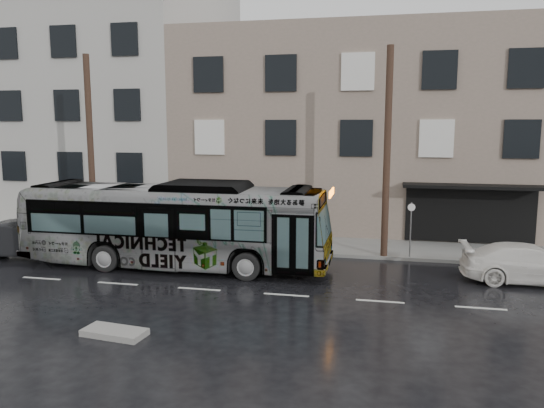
# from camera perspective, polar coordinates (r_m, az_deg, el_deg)

# --- Properties ---
(ground) EXTENTS (120.00, 120.00, 0.00)m
(ground) POSITION_cam_1_polar(r_m,az_deg,el_deg) (21.79, -5.60, -7.13)
(ground) COLOR black
(ground) RESTS_ON ground
(sidewalk) EXTENTS (90.00, 3.60, 0.15)m
(sidewalk) POSITION_cam_1_polar(r_m,az_deg,el_deg) (26.34, -2.38, -4.16)
(sidewalk) COLOR gray
(sidewalk) RESTS_ON ground
(building_taupe) EXTENTS (20.00, 12.00, 11.00)m
(building_taupe) POSITION_cam_1_polar(r_m,az_deg,el_deg) (32.70, 9.63, 7.82)
(building_taupe) COLOR gray
(building_taupe) RESTS_ON ground
(building_grey) EXTENTS (26.00, 15.00, 16.00)m
(building_grey) POSITION_cam_1_polar(r_m,az_deg,el_deg) (42.04, -23.95, 10.78)
(building_grey) COLOR #ABA9A2
(building_grey) RESTS_ON ground
(utility_pole_front) EXTENTS (0.30, 0.30, 9.00)m
(utility_pole_front) POSITION_cam_1_polar(r_m,az_deg,el_deg) (23.30, 12.28, 5.35)
(utility_pole_front) COLOR #402A20
(utility_pole_front) RESTS_ON sidewalk
(utility_pole_rear) EXTENTS (0.30, 0.30, 9.00)m
(utility_pole_rear) POSITION_cam_1_polar(r_m,az_deg,el_deg) (27.14, -18.93, 5.53)
(utility_pole_rear) COLOR #402A20
(utility_pole_rear) RESTS_ON sidewalk
(sign_post) EXTENTS (0.06, 0.06, 2.40)m
(sign_post) POSITION_cam_1_polar(r_m,az_deg,el_deg) (23.74, 14.68, -2.71)
(sign_post) COLOR slate
(sign_post) RESTS_ON sidewalk
(bus) EXTENTS (12.81, 3.01, 3.57)m
(bus) POSITION_cam_1_polar(r_m,az_deg,el_deg) (22.23, -10.38, -2.19)
(bus) COLOR #B2B2B2
(bus) RESTS_ON ground
(white_sedan) EXTENTS (5.00, 2.12, 1.44)m
(white_sedan) POSITION_cam_1_polar(r_m,az_deg,el_deg) (22.16, 25.98, -5.79)
(white_sedan) COLOR white
(white_sedan) RESTS_ON ground
(dark_sedan) EXTENTS (5.01, 2.28, 1.59)m
(dark_sedan) POSITION_cam_1_polar(r_m,az_deg,el_deg) (26.11, -25.38, -3.49)
(dark_sedan) COLOR black
(dark_sedan) RESTS_ON ground
(slush_pile) EXTENTS (1.88, 1.01, 0.18)m
(slush_pile) POSITION_cam_1_polar(r_m,az_deg,el_deg) (15.98, -16.58, -13.10)
(slush_pile) COLOR gray
(slush_pile) RESTS_ON ground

